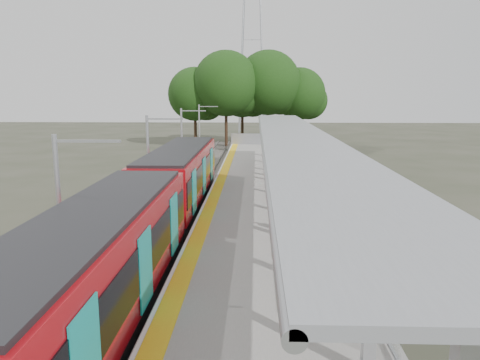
% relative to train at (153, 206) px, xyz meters
% --- Properties ---
extents(trackbed, '(3.00, 70.00, 0.24)m').
position_rel_train_xyz_m(trackbed, '(-0.00, 8.24, -1.93)').
color(trackbed, '#59544C').
rests_on(trackbed, ground).
extents(platform, '(6.00, 50.00, 1.00)m').
position_rel_train_xyz_m(platform, '(4.50, 8.24, -1.55)').
color(platform, gray).
rests_on(platform, ground).
extents(tactile_strip, '(0.60, 50.00, 0.02)m').
position_rel_train_xyz_m(tactile_strip, '(1.95, 8.24, -1.04)').
color(tactile_strip, yellow).
rests_on(tactile_strip, platform).
extents(end_fence, '(6.00, 0.10, 1.20)m').
position_rel_train_xyz_m(end_fence, '(4.50, 33.19, -0.45)').
color(end_fence, '#9EA0A5').
rests_on(end_fence, platform).
extents(train, '(2.74, 27.60, 3.62)m').
position_rel_train_xyz_m(train, '(0.00, 0.00, 0.00)').
color(train, black).
rests_on(train, ground).
extents(canopy, '(3.27, 38.00, 3.66)m').
position_rel_train_xyz_m(canopy, '(6.11, 4.42, 2.15)').
color(canopy, '#9EA0A5').
rests_on(canopy, platform).
extents(pylon, '(8.00, 4.00, 38.00)m').
position_rel_train_xyz_m(pylon, '(3.50, 61.24, 16.95)').
color(pylon, '#9EA0A5').
rests_on(pylon, ground).
extents(tree_cluster, '(19.61, 13.41, 11.82)m').
position_rel_train_xyz_m(tree_cluster, '(3.09, 40.74, 5.17)').
color(tree_cluster, '#382316').
rests_on(tree_cluster, ground).
extents(catenary_masts, '(2.08, 48.16, 5.40)m').
position_rel_train_xyz_m(catenary_masts, '(-1.72, 7.24, 0.86)').
color(catenary_masts, '#9EA0A5').
rests_on(catenary_masts, ground).
extents(bench_near, '(0.42, 1.33, 0.91)m').
position_rel_train_xyz_m(bench_near, '(6.95, -4.48, -0.58)').
color(bench_near, '#0E1648').
rests_on(bench_near, platform).
extents(bench_mid, '(0.88, 1.79, 1.18)m').
position_rel_train_xyz_m(bench_mid, '(6.78, 7.75, -0.43)').
color(bench_mid, '#0E1648').
rests_on(bench_mid, platform).
extents(bench_far, '(0.99, 1.79, 1.17)m').
position_rel_train_xyz_m(bench_far, '(6.11, 23.37, -0.43)').
color(bench_far, '#0E1648').
rests_on(bench_far, platform).
extents(info_pillar_near, '(0.46, 0.46, 2.03)m').
position_rel_train_xyz_m(info_pillar_near, '(6.30, -0.74, -0.17)').
color(info_pillar_near, beige).
rests_on(info_pillar_near, platform).
extents(info_pillar_far, '(0.42, 0.42, 1.86)m').
position_rel_train_xyz_m(info_pillar_far, '(4.99, 13.45, -0.24)').
color(info_pillar_far, beige).
rests_on(info_pillar_far, platform).
extents(litter_bin, '(0.62, 0.62, 0.98)m').
position_rel_train_xyz_m(litter_bin, '(6.36, -3.65, -0.56)').
color(litter_bin, '#9EA0A5').
rests_on(litter_bin, platform).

